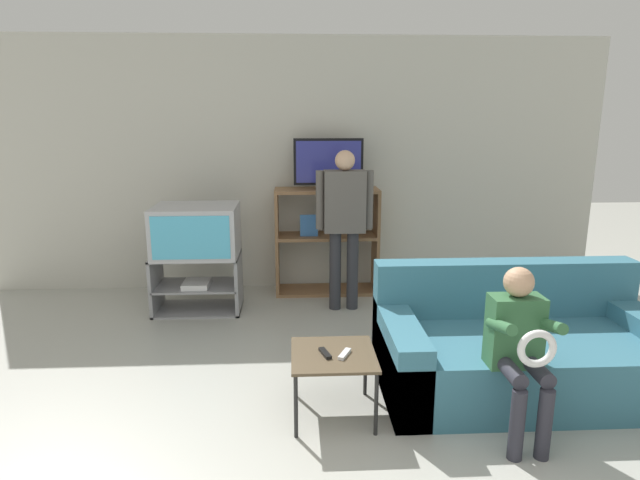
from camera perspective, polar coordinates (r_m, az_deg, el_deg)
The scene contains 11 objects.
wall_back at distance 5.64m, azimuth -2.49°, elevation 7.90°, with size 6.40×0.06×2.60m.
tv_stand at distance 5.21m, azimuth -12.93°, elevation -4.51°, with size 0.81×0.49×0.54m.
television_main at distance 5.09m, azimuth -13.04°, elevation 0.99°, with size 0.76×0.61×0.47m.
media_shelf at distance 5.52m, azimuth 0.70°, elevation -0.02°, with size 1.06×0.38×1.09m.
television_flat at distance 5.41m, azimuth 0.91°, elevation 8.00°, with size 0.70×0.20×0.50m.
snack_table at distance 3.34m, azimuth 1.43°, elevation -12.65°, with size 0.51×0.51×0.41m.
remote_control_black at distance 3.30m, azimuth 0.55°, elevation -11.98°, with size 0.04×0.14×0.02m, color black.
remote_control_white at distance 3.29m, azimuth 2.64°, elevation -12.05°, with size 0.04×0.14×0.02m, color silver.
couch at distance 3.93m, azimuth 20.50°, elevation -10.95°, with size 1.88×0.97×0.81m.
person_standing_adult at distance 4.96m, azimuth 2.62°, elevation 2.63°, with size 0.53×0.20×1.51m.
person_seated_child at distance 3.25m, azimuth 20.51°, elevation -10.13°, with size 0.33×0.43×0.99m.
Camera 1 is at (-0.05, -1.89, 1.83)m, focal length 30.00 mm.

